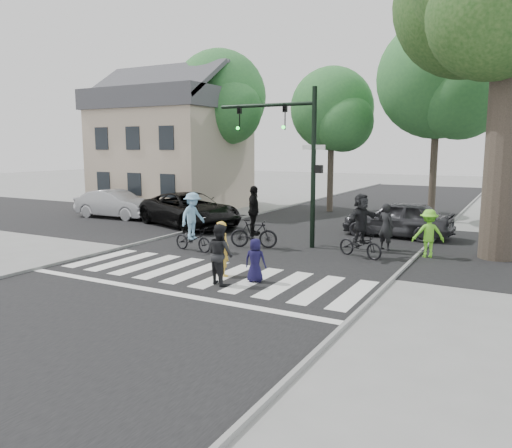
# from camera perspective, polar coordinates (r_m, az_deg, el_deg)

# --- Properties ---
(ground) EXTENTS (120.00, 120.00, 0.00)m
(ground) POSITION_cam_1_polar(r_m,az_deg,el_deg) (14.47, -7.49, -6.55)
(ground) COLOR gray
(ground) RESTS_ON ground
(road_stem) EXTENTS (10.00, 70.00, 0.01)m
(road_stem) POSITION_cam_1_polar(r_m,az_deg,el_deg) (18.62, 1.59, -3.00)
(road_stem) COLOR black
(road_stem) RESTS_ON ground
(road_cross) EXTENTS (70.00, 10.00, 0.01)m
(road_cross) POSITION_cam_1_polar(r_m,az_deg,el_deg) (21.29, 5.26, -1.53)
(road_cross) COLOR black
(road_cross) RESTS_ON ground
(curb_left) EXTENTS (0.10, 70.00, 0.10)m
(curb_left) POSITION_cam_1_polar(r_m,az_deg,el_deg) (21.34, -10.59, -1.51)
(curb_left) COLOR gray
(curb_left) RESTS_ON ground
(curb_right) EXTENTS (0.10, 70.00, 0.10)m
(curb_right) POSITION_cam_1_polar(r_m,az_deg,el_deg) (16.99, 17.00, -4.39)
(curb_right) COLOR gray
(curb_right) RESTS_ON ground
(crosswalk) EXTENTS (10.00, 3.85, 0.01)m
(crosswalk) POSITION_cam_1_polar(r_m,az_deg,el_deg) (14.99, -6.00, -5.95)
(crosswalk) COLOR silver
(crosswalk) RESTS_ON ground
(traffic_signal) EXTENTS (4.45, 0.29, 6.00)m
(traffic_signal) POSITION_cam_1_polar(r_m,az_deg,el_deg) (19.16, 4.24, 9.04)
(traffic_signal) COLOR black
(traffic_signal) RESTS_ON ground
(bg_tree_0) EXTENTS (5.46, 5.20, 8.97)m
(bg_tree_0) POSITION_cam_1_polar(r_m,az_deg,el_deg) (35.10, -10.58, 12.47)
(bg_tree_0) COLOR brown
(bg_tree_0) RESTS_ON ground
(bg_tree_1) EXTENTS (6.09, 5.80, 9.80)m
(bg_tree_1) POSITION_cam_1_polar(r_m,az_deg,el_deg) (31.78, -3.95, 13.91)
(bg_tree_1) COLOR brown
(bg_tree_1) RESTS_ON ground
(bg_tree_2) EXTENTS (5.04, 4.80, 8.40)m
(bg_tree_2) POSITION_cam_1_polar(r_m,az_deg,el_deg) (29.68, 8.99, 12.50)
(bg_tree_2) COLOR brown
(bg_tree_2) RESTS_ON ground
(bg_tree_3) EXTENTS (6.30, 6.00, 10.20)m
(bg_tree_3) POSITION_cam_1_polar(r_m,az_deg,el_deg) (27.00, 20.66, 14.91)
(bg_tree_3) COLOR brown
(bg_tree_3) RESTS_ON ground
(house) EXTENTS (8.40, 8.10, 8.82)m
(house) POSITION_cam_1_polar(r_m,az_deg,el_deg) (32.04, -9.61, 8.66)
(house) COLOR #BAA591
(house) RESTS_ON ground
(pedestrian_woman) EXTENTS (0.71, 0.61, 1.66)m
(pedestrian_woman) POSITION_cam_1_polar(r_m,az_deg,el_deg) (14.82, -3.87, -2.83)
(pedestrian_woman) COLOR yellow
(pedestrian_woman) RESTS_ON ground
(pedestrian_child) EXTENTS (0.68, 0.50, 1.26)m
(pedestrian_child) POSITION_cam_1_polar(r_m,az_deg,el_deg) (14.17, -0.08, -4.17)
(pedestrian_child) COLOR #141137
(pedestrian_child) RESTS_ON ground
(pedestrian_adult) EXTENTS (1.03, 0.94, 1.71)m
(pedestrian_adult) POSITION_cam_1_polar(r_m,az_deg,el_deg) (13.95, -4.12, -3.45)
(pedestrian_adult) COLOR black
(pedestrian_adult) RESTS_ON ground
(cyclist_left) EXTENTS (1.78, 1.19, 2.17)m
(cyclist_left) POSITION_cam_1_polar(r_m,az_deg,el_deg) (18.44, -7.23, -0.22)
(cyclist_left) COLOR black
(cyclist_left) RESTS_ON ground
(cyclist_mid) EXTENTS (1.88, 1.19, 2.37)m
(cyclist_mid) POSITION_cam_1_polar(r_m,az_deg,el_deg) (18.93, -0.27, 0.18)
(cyclist_mid) COLOR black
(cyclist_mid) RESTS_ON ground
(cyclist_right) EXTENTS (1.87, 1.73, 2.24)m
(cyclist_right) POSITION_cam_1_polar(r_m,az_deg,el_deg) (17.61, 11.89, -0.58)
(cyclist_right) COLOR black
(cyclist_right) RESTS_ON ground
(car_suv) EXTENTS (6.47, 4.68, 1.64)m
(car_suv) POSITION_cam_1_polar(r_m,az_deg,el_deg) (24.24, -7.57, 1.63)
(car_suv) COLOR black
(car_suv) RESTS_ON ground
(car_silver) EXTENTS (4.67, 1.81, 1.51)m
(car_silver) POSITION_cam_1_polar(r_m,az_deg,el_deg) (28.04, -15.77, 2.22)
(car_silver) COLOR #ADAEB3
(car_silver) RESTS_ON ground
(car_grey) EXTENTS (4.69, 2.09, 1.57)m
(car_grey) POSITION_cam_1_polar(r_m,az_deg,el_deg) (22.13, 15.84, 0.60)
(car_grey) COLOR #353539
(car_grey) RESTS_ON ground
(bystander_hivis) EXTENTS (1.24, 0.98, 1.68)m
(bystander_hivis) POSITION_cam_1_polar(r_m,az_deg,el_deg) (18.28, 19.11, -1.04)
(bystander_hivis) COLOR #76E730
(bystander_hivis) RESTS_ON ground
(bystander_dark) EXTENTS (0.76, 0.64, 1.77)m
(bystander_dark) POSITION_cam_1_polar(r_m,az_deg,el_deg) (19.09, 14.62, -0.31)
(bystander_dark) COLOR black
(bystander_dark) RESTS_ON ground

